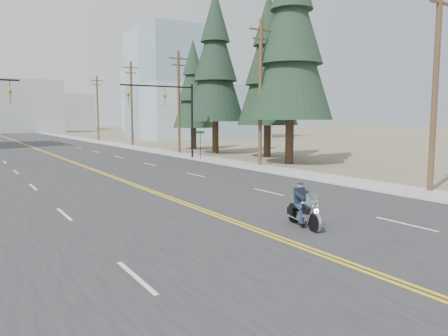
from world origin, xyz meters
TOP-DOWN VIEW (x-y plane):
  - ground_plane at (0.00, 0.00)m, footprint 400.00×400.00m
  - road at (0.00, 70.00)m, footprint 20.00×200.00m
  - sidewalk_right at (11.50, 70.00)m, footprint 3.00×200.00m
  - traffic_mast_right at (8.98, 32.00)m, footprint 7.10×0.26m
  - street_sign at (10.80, 30.00)m, footprint 0.90×0.06m
  - utility_pole_a at (12.50, 8.00)m, footprint 2.20×0.30m
  - utility_pole_b at (12.50, 23.00)m, footprint 2.20×0.30m
  - utility_pole_c at (12.50, 38.00)m, footprint 2.20×0.30m
  - utility_pole_d at (12.50, 53.00)m, footprint 2.20×0.30m
  - utility_pole_e at (12.50, 70.00)m, footprint 2.20×0.30m
  - glass_building at (32.00, 70.00)m, footprint 24.00×16.00m
  - haze_bldg_b at (8.00, 125.00)m, footprint 18.00×14.00m
  - haze_bldg_c at (40.00, 110.00)m, footprint 16.00×12.00m
  - haze_bldg_e at (25.00, 150.00)m, footprint 14.00×14.00m
  - motorcyclist at (1.65, 5.61)m, footprint 1.23×2.12m
  - conifer_near at (15.16, 22.50)m, footprint 6.91×6.91m
  - conifer_mid at (17.50, 28.62)m, footprint 5.89×5.89m
  - conifer_tall at (15.50, 35.24)m, footprint 6.25×6.25m
  - conifer_far at (16.52, 42.31)m, footprint 4.95×4.95m

SIDE VIEW (x-z plane):
  - ground_plane at x=0.00m, z-range 0.00..0.00m
  - road at x=0.00m, z-range 0.00..0.01m
  - sidewalk_right at x=11.50m, z-range 0.00..0.01m
  - motorcyclist at x=1.65m, z-range 0.00..1.55m
  - street_sign at x=10.80m, z-range 0.49..3.12m
  - traffic_mast_right at x=8.98m, z-range 1.44..8.44m
  - utility_pole_a at x=12.50m, z-range 0.23..11.23m
  - utility_pole_c at x=12.50m, z-range 0.23..11.23m
  - utility_pole_e at x=12.50m, z-range 0.23..11.23m
  - utility_pole_b at x=12.50m, z-range 0.23..11.73m
  - utility_pole_d at x=12.50m, z-range 0.23..11.73m
  - haze_bldg_e at x=25.00m, z-range 0.00..12.00m
  - haze_bldg_b at x=8.00m, z-range 0.00..14.00m
  - conifer_far at x=16.52m, z-range 0.98..14.25m
  - haze_bldg_c at x=40.00m, z-range 0.00..18.00m
  - conifer_mid at x=17.50m, z-range 1.16..16.86m
  - conifer_tall at x=15.50m, z-range 1.29..18.65m
  - glass_building at x=32.00m, z-range 0.00..20.00m
  - conifer_near at x=15.16m, z-range 1.36..19.65m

